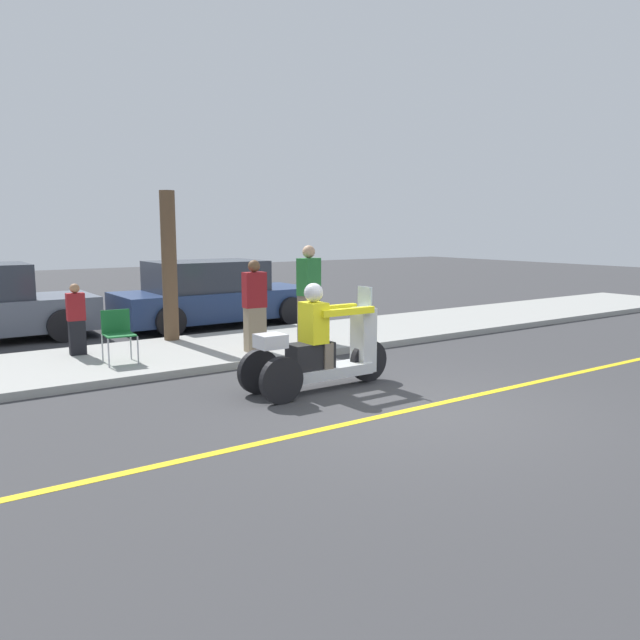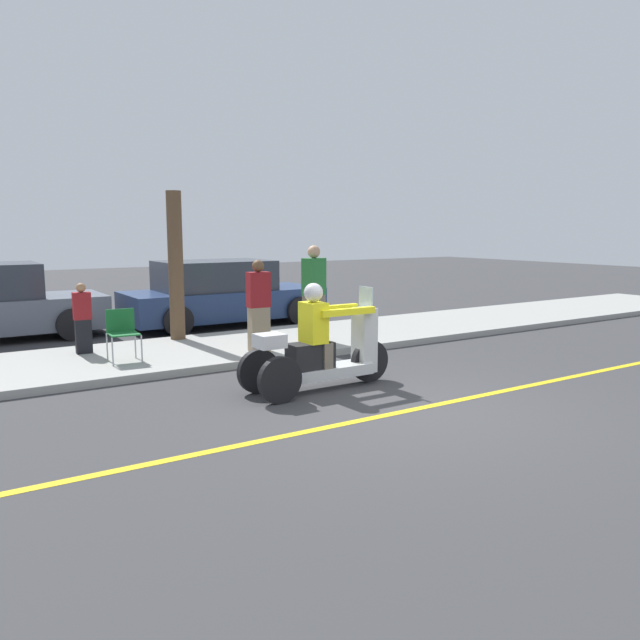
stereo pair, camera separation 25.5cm
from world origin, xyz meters
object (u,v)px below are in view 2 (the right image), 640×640
spectator_with_child (83,320)px  motorcycle_trike (320,352)px  spectator_end_of_line (314,295)px  folding_chair_set_back (122,329)px  parked_car_lot_far (221,295)px  tree_trunk (176,266)px  spectator_by_tree (259,307)px

spectator_with_child → motorcycle_trike: bearing=-58.9°
spectator_end_of_line → folding_chair_set_back: bearing=177.4°
folding_chair_set_back → spectator_end_of_line: bearing=-2.6°
spectator_with_child → parked_car_lot_far: (3.55, 2.34, 0.01)m
spectator_end_of_line → folding_chair_set_back: 3.51m
spectator_with_child → tree_trunk: size_ratio=0.43×
spectator_by_tree → parked_car_lot_far: size_ratio=0.35×
folding_chair_set_back → parked_car_lot_far: size_ratio=0.18×
spectator_with_child → folding_chair_set_back: spectator_with_child is taller
motorcycle_trike → spectator_by_tree: 2.40m
parked_car_lot_far → folding_chair_set_back: bearing=-133.6°
spectator_by_tree → tree_trunk: bearing=111.6°
spectator_end_of_line → tree_trunk: tree_trunk is taller
spectator_by_tree → parked_car_lot_far: bearing=75.5°
spectator_end_of_line → tree_trunk: bearing=142.0°
folding_chair_set_back → tree_trunk: (1.43, 1.45, 0.88)m
motorcycle_trike → folding_chair_set_back: bearing=124.1°
folding_chair_set_back → parked_car_lot_far: parked_car_lot_far is taller
spectator_by_tree → parked_car_lot_far: (0.98, 3.78, -0.17)m
motorcycle_trike → folding_chair_set_back: size_ratio=2.75×
motorcycle_trike → folding_chair_set_back: (-1.90, 2.81, 0.09)m
motorcycle_trike → parked_car_lot_far: bearing=78.4°
motorcycle_trike → spectator_with_child: motorcycle_trike is taller
motorcycle_trike → parked_car_lot_far: 6.27m
motorcycle_trike → tree_trunk: bearing=96.3°
spectator_with_child → spectator_by_tree: bearing=-29.1°
spectator_by_tree → folding_chair_set_back: 2.25m
spectator_with_child → spectator_end_of_line: bearing=-16.4°
spectator_end_of_line → spectator_with_child: size_ratio=1.50×
folding_chair_set_back → parked_car_lot_far: bearing=46.4°
spectator_end_of_line → spectator_with_child: bearing=163.6°
tree_trunk → spectator_end_of_line: bearing=-38.0°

